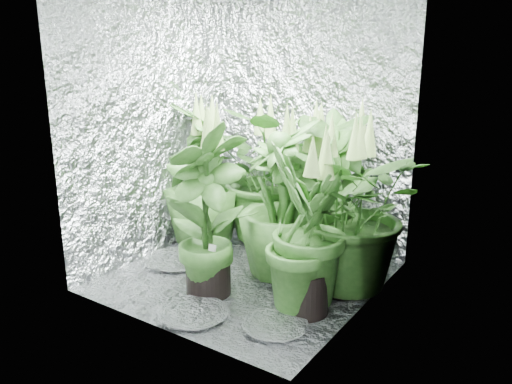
{
  "coord_description": "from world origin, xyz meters",
  "views": [
    {
      "loc": [
        1.75,
        -2.49,
        1.41
      ],
      "look_at": [
        0.07,
        0.0,
        0.59
      ],
      "focal_mm": 35.0,
      "sensor_mm": 36.0,
      "label": 1
    }
  ],
  "objects": [
    {
      "name": "plant_e",
      "position": [
        0.6,
        0.15,
        0.53
      ],
      "size": [
        1.11,
        1.11,
        1.11
      ],
      "rotation": [
        0.0,
        0.0,
        3.38
      ],
      "color": "black",
      "rests_on": "ground"
    },
    {
      "name": "plant_b",
      "position": [
        0.32,
        0.64,
        0.51
      ],
      "size": [
        0.76,
        0.76,
        1.13
      ],
      "rotation": [
        0.0,
        0.0,
        0.73
      ],
      "color": "black",
      "rests_on": "ground"
    },
    {
      "name": "plant_label",
      "position": [
        0.01,
        -0.37,
        0.3
      ],
      "size": [
        0.05,
        0.02,
        0.08
      ],
      "primitive_type": "cube",
      "rotation": [
        -0.21,
        0.0,
        0.06
      ],
      "color": "white",
      "rests_on": "plant_f"
    },
    {
      "name": "plant_f",
      "position": [
        -0.05,
        -0.34,
        0.53
      ],
      "size": [
        0.65,
        0.65,
        1.14
      ],
      "rotation": [
        0.0,
        0.0,
        4.51
      ],
      "color": "black",
      "rests_on": "ground"
    },
    {
      "name": "plant_c",
      "position": [
        0.32,
        0.44,
        0.49
      ],
      "size": [
        0.7,
        0.7,
        1.07
      ],
      "rotation": [
        0.0,
        0.0,
        1.97
      ],
      "color": "black",
      "rests_on": "ground"
    },
    {
      "name": "plant_h",
      "position": [
        0.19,
        0.12,
        0.52
      ],
      "size": [
        0.8,
        0.8,
        1.11
      ],
      "rotation": [
        0.0,
        0.0,
        5.46
      ],
      "color": "black",
      "rests_on": "ground"
    },
    {
      "name": "plant_d",
      "position": [
        -0.6,
        0.28,
        0.54
      ],
      "size": [
        0.83,
        0.83,
        1.15
      ],
      "rotation": [
        0.0,
        0.0,
        2.49
      ],
      "color": "black",
      "rests_on": "ground"
    },
    {
      "name": "ground",
      "position": [
        0.0,
        0.0,
        0.0
      ],
      "size": [
        1.6,
        1.6,
        0.0
      ],
      "primitive_type": "plane",
      "color": "silver",
      "rests_on": "ground"
    },
    {
      "name": "circulation_fan",
      "position": [
        0.59,
        0.5,
        0.16
      ],
      "size": [
        0.19,
        0.33,
        0.38
      ],
      "rotation": [
        0.0,
        0.0,
        -0.29
      ],
      "color": "black",
      "rests_on": "ground"
    },
    {
      "name": "plant_g",
      "position": [
        0.54,
        -0.21,
        0.48
      ],
      "size": [
        0.59,
        0.59,
        1.05
      ],
      "rotation": [
        0.0,
        0.0,
        4.84
      ],
      "color": "black",
      "rests_on": "ground"
    },
    {
      "name": "walls",
      "position": [
        0.0,
        0.0,
        1.0
      ],
      "size": [
        1.62,
        1.62,
        2.0
      ],
      "color": "silver",
      "rests_on": "ground"
    },
    {
      "name": "plant_a",
      "position": [
        -0.2,
        0.61,
        0.54
      ],
      "size": [
        1.16,
        1.16,
        1.13
      ],
      "rotation": [
        0.0,
        0.0,
        5.98
      ],
      "color": "black",
      "rests_on": "ground"
    }
  ]
}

